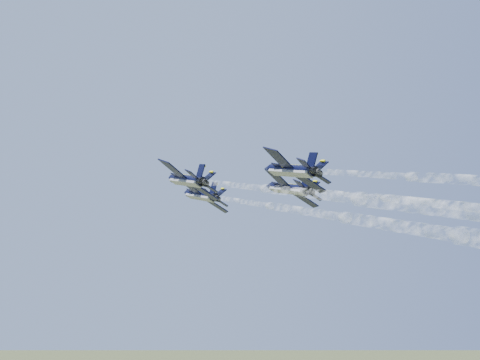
{
  "coord_description": "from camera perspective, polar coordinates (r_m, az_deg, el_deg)",
  "views": [
    {
      "loc": [
        -18.72,
        -103.21,
        86.49
      ],
      "look_at": [
        -1.89,
        4.21,
        104.71
      ],
      "focal_mm": 50.0,
      "sensor_mm": 36.0,
      "label": 1
    }
  ],
  "objects": [
    {
      "name": "smoke_trail_left",
      "position": [
        60.55,
        19.37,
        7.56
      ],
      "size": [
        29.5,
        71.33,
        2.55
      ],
      "rotation": [
        0.0,
        0.54,
        0.37
      ],
      "color": "white"
    },
    {
      "name": "jet_right",
      "position": [
        113.09,
        4.14,
        -0.74
      ],
      "size": [
        9.74,
        14.99,
        5.96
      ],
      "rotation": [
        0.0,
        0.54,
        0.37
      ],
      "color": "black"
    },
    {
      "name": "smoke_trail_lead",
      "position": [
        76.2,
        16.16,
        3.93
      ],
      "size": [
        29.5,
        71.33,
        2.55
      ],
      "rotation": [
        0.0,
        0.54,
        0.37
      ],
      "color": "white"
    },
    {
      "name": "jet_slot",
      "position": [
        96.14,
        4.35,
        0.82
      ],
      "size": [
        9.74,
        14.99,
        5.96
      ],
      "rotation": [
        0.0,
        0.54,
        0.37
      ],
      "color": "black"
    },
    {
      "name": "jet_left",
      "position": [
        104.6,
        -4.62,
        -0.02
      ],
      "size": [
        9.74,
        14.99,
        5.96
      ],
      "rotation": [
        0.0,
        0.54,
        0.37
      ],
      "color": "black"
    },
    {
      "name": "jet_lead",
      "position": [
        120.89,
        -3.41,
        -1.32
      ],
      "size": [
        9.74,
        14.99,
        5.96
      ],
      "rotation": [
        0.0,
        0.54,
        0.37
      ],
      "color": "black"
    }
  ]
}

